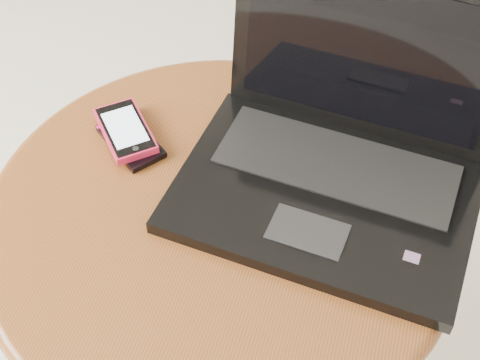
% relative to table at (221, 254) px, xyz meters
% --- Properties ---
extents(table, '(0.64, 0.64, 0.51)m').
position_rel_table_xyz_m(table, '(0.00, 0.00, 0.00)').
color(table, '#543419').
rests_on(table, ground).
extents(laptop, '(0.42, 0.35, 0.26)m').
position_rel_table_xyz_m(laptop, '(0.14, 0.09, 0.16)').
color(laptop, black).
rests_on(laptop, table).
extents(phone_black, '(0.12, 0.11, 0.01)m').
position_rel_table_xyz_m(phone_black, '(-0.16, 0.08, 0.11)').
color(phone_black, black).
rests_on(phone_black, table).
extents(phone_pink, '(0.12, 0.13, 0.01)m').
position_rel_table_xyz_m(phone_pink, '(-0.17, 0.08, 0.13)').
color(phone_pink, '#D32046').
rests_on(phone_pink, phone_black).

